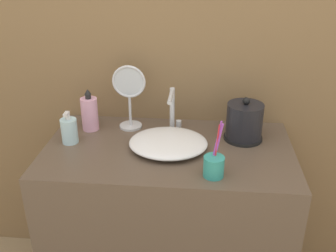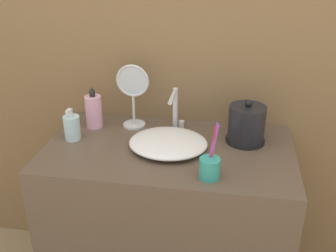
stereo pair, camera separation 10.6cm
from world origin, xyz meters
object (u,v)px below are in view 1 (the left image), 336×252
shampoo_bottle (90,113)px  vanity_mirror (129,94)px  toothbrush_cup (214,165)px  faucet (172,107)px  electric_kettle (244,123)px  lotion_bottle (69,130)px

shampoo_bottle → vanity_mirror: bearing=12.8°
toothbrush_cup → vanity_mirror: vanity_mirror is taller
shampoo_bottle → vanity_mirror: vanity_mirror is taller
faucet → electric_kettle: faucet is taller
shampoo_bottle → vanity_mirror: size_ratio=0.66×
faucet → vanity_mirror: (-0.19, 0.02, 0.05)m
faucet → lotion_bottle: size_ratio=1.37×
electric_kettle → vanity_mirror: 0.52m
electric_kettle → lotion_bottle: bearing=-172.2°
electric_kettle → lotion_bottle: (-0.73, -0.10, -0.02)m
faucet → toothbrush_cup: 0.41m
toothbrush_cup → vanity_mirror: 0.55m
faucet → electric_kettle: size_ratio=1.02×
shampoo_bottle → vanity_mirror: (0.18, 0.04, 0.08)m
lotion_bottle → shampoo_bottle: size_ratio=0.74×
shampoo_bottle → toothbrush_cup: bearing=-31.6°
faucet → vanity_mirror: size_ratio=0.67×
toothbrush_cup → lotion_bottle: size_ratio=1.53×
faucet → toothbrush_cup: toothbrush_cup is taller
faucet → shampoo_bottle: (-0.37, -0.02, -0.03)m
vanity_mirror → lotion_bottle: bearing=-142.8°
lotion_bottle → vanity_mirror: bearing=37.2°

